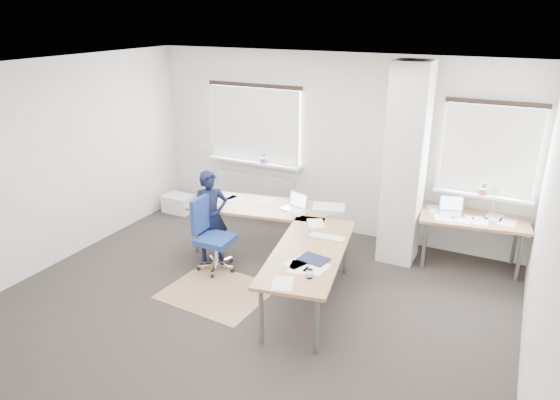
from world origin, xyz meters
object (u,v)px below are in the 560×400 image
at_px(desk_side, 473,220).
at_px(person, 211,216).
at_px(task_chair, 214,250).
at_px(desk_main, 286,228).

bearing_deg(desk_side, person, -165.48).
bearing_deg(task_chair, person, 126.69).
bearing_deg(desk_side, desk_main, -156.05).
distance_m(desk_main, person, 1.16).
relative_size(desk_main, task_chair, 2.75).
height_order(desk_main, task_chair, task_chair).
xyz_separation_m(desk_main, task_chair, (-0.97, -0.28, -0.41)).
distance_m(desk_side, person, 3.61).
bearing_deg(person, desk_main, -42.54).
bearing_deg(person, task_chair, -96.90).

